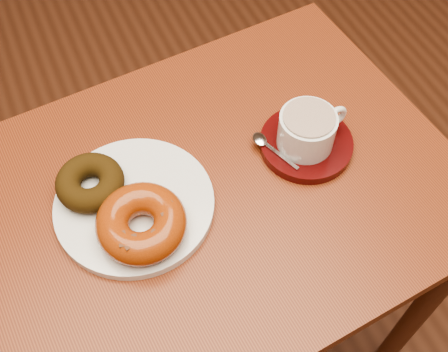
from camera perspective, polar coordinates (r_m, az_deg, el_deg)
name	(u,v)px	position (r m, az deg, el deg)	size (l,w,h in m)	color
cafe_table	(213,224)	(0.93, -1.13, -4.94)	(0.78, 0.61, 0.69)	maroon
donut_plate	(135,205)	(0.82, -9.08, -2.88)	(0.23, 0.23, 0.01)	silver
donut_cinnamon	(90,183)	(0.82, -13.45, -0.65)	(0.10, 0.10, 0.04)	#33210A
donut_caramel	(141,223)	(0.77, -8.40, -4.75)	(0.16, 0.16, 0.05)	#90390F
saucer	(306,144)	(0.88, 8.34, 3.27)	(0.14, 0.14, 0.02)	#3A0807
coffee_cup	(308,129)	(0.85, 8.51, 4.70)	(0.11, 0.09, 0.06)	silver
teaspoon	(264,142)	(0.86, 4.06, 3.44)	(0.04, 0.09, 0.01)	silver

